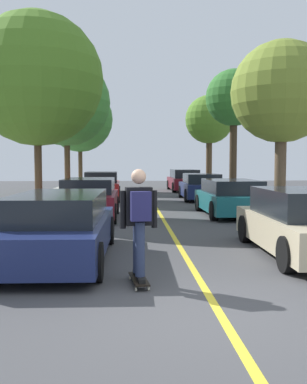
{
  "coord_description": "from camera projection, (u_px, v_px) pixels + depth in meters",
  "views": [
    {
      "loc": [
        -1.13,
        -5.37,
        1.91
      ],
      "look_at": [
        -0.3,
        9.86,
        0.88
      ],
      "focal_mm": 41.63,
      "sensor_mm": 36.0,
      "label": 1
    }
  ],
  "objects": [
    {
      "name": "ground",
      "position": [
        220.0,
        315.0,
        5.54
      ],
      "size": [
        80.0,
        80.0,
        0.0
      ],
      "primitive_type": "plane",
      "color": "#424244"
    },
    {
      "name": "center_line",
      "position": [
        182.0,
        251.0,
        9.53
      ],
      "size": [
        0.12,
        39.2,
        0.01
      ],
      "primitive_type": "cube",
      "color": "gold",
      "rests_on": "ground"
    },
    {
      "name": "parked_car_left_nearest",
      "position": [
        59.0,
        226.0,
        8.66
      ],
      "size": [
        2.0,
        4.72,
        1.3
      ],
      "color": "navy",
      "rests_on": "ground"
    },
    {
      "name": "parked_car_left_near",
      "position": [
        89.0,
        198.0,
        15.06
      ],
      "size": [
        1.96,
        4.13,
        1.35
      ],
      "color": "maroon",
      "rests_on": "ground"
    },
    {
      "name": "parked_car_left_far",
      "position": [
        102.0,
        186.0,
        22.17
      ],
      "size": [
        1.9,
        4.46,
        1.43
      ],
      "color": "maroon",
      "rests_on": "ground"
    },
    {
      "name": "parked_car_right_nearest",
      "position": [
        306.0,
        223.0,
        9.12
      ],
      "size": [
        2.05,
        4.38,
        1.35
      ],
      "color": "#BCAD89",
      "rests_on": "ground"
    },
    {
      "name": "parked_car_right_near",
      "position": [
        231.0,
        197.0,
        15.92
      ],
      "size": [
        2.03,
        4.29,
        1.28
      ],
      "color": "#196066",
      "rests_on": "ground"
    },
    {
      "name": "parked_car_right_far",
      "position": [
        201.0,
        187.0,
        22.46
      ],
      "size": [
        2.0,
        4.24,
        1.33
      ],
      "color": "navy",
      "rests_on": "ground"
    },
    {
      "name": "parked_car_right_farthest",
      "position": [
        184.0,
        180.0,
        29.45
      ],
      "size": [
        1.95,
        4.69,
        1.42
      ],
      "color": "maroon",
      "rests_on": "ground"
    },
    {
      "name": "street_tree_left_nearest",
      "position": [
        37.0,
        79.0,
        15.31
      ],
      "size": [
        4.59,
        4.59,
        6.91
      ],
      "color": "#4C3823",
      "rests_on": "sidewalk_left"
    },
    {
      "name": "street_tree_left_near",
      "position": [
        67.0,
        102.0,
        22.62
      ],
      "size": [
        4.44,
        4.44,
        7.03
      ],
      "color": "#4C3823",
      "rests_on": "sidewalk_left"
    },
    {
      "name": "street_tree_left_far",
      "position": [
        80.0,
        119.0,
        28.76
      ],
      "size": [
        4.24,
        4.24,
        6.67
      ],
      "color": "#4C3823",
      "rests_on": "sidewalk_left"
    },
    {
      "name": "street_tree_right_nearest",
      "position": [
        282.0,
        93.0,
        15.8
      ],
      "size": [
        3.62,
        3.62,
        6.07
      ],
      "color": "brown",
      "rests_on": "sidewalk_right"
    },
    {
      "name": "street_tree_right_near",
      "position": [
        234.0,
        99.0,
        23.02
      ],
      "size": [
        2.93,
        2.93,
        6.57
      ],
      "color": "#3D2D1E",
      "rests_on": "sidewalk_right"
    },
    {
      "name": "street_tree_right_far",
      "position": [
        209.0,
        120.0,
        30.05
      ],
      "size": [
        3.27,
        3.27,
        6.29
      ],
      "color": "#4C3823",
      "rests_on": "sidewalk_right"
    },
    {
      "name": "skateboard",
      "position": [
        139.0,
        279.0,
        6.92
      ],
      "size": [
        0.32,
        0.86,
        0.1
      ],
      "color": "black",
      "rests_on": "ground"
    },
    {
      "name": "skateboarder",
      "position": [
        139.0,
        217.0,
        6.82
      ],
      "size": [
        0.59,
        0.71,
        1.7
      ],
      "color": "black",
      "rests_on": "skateboard"
    }
  ]
}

